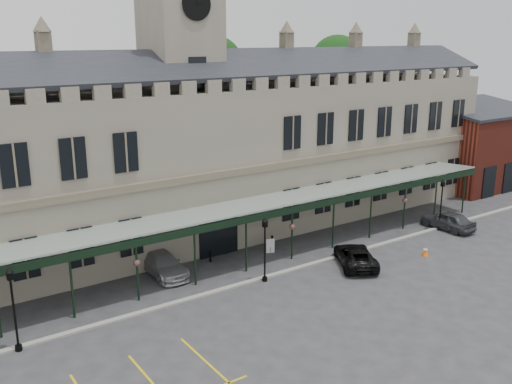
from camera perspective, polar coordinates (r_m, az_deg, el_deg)
ground at (r=34.90m, az=5.70°, el=-11.73°), size 140.00×140.00×0.00m
station_building at (r=45.37m, az=-7.11°, el=3.30°), size 60.00×10.36×17.30m
clock_tower at (r=44.55m, az=-7.45°, el=11.71°), size 5.60×5.60×24.80m
canopy at (r=39.44m, az=-1.21°, el=-4.58°), size 50.00×4.10×4.30m
brick_annex at (r=66.48m, az=21.30°, el=4.18°), size 12.40×8.36×9.23m
kerb at (r=38.81m, az=0.42°, el=-8.65°), size 60.00×0.40×0.12m
tree_behind_mid at (r=56.29m, az=-4.33°, el=12.22°), size 6.00×6.00×16.00m
tree_behind_right at (r=65.80m, az=8.09°, el=12.57°), size 6.00×6.00×16.00m
lamp_post_left at (r=32.00m, az=-23.14°, el=-10.04°), size 0.45×0.45×4.71m
lamp_post_mid at (r=37.59m, az=0.89°, el=-5.18°), size 0.43×0.43×4.49m
lamp_post_right at (r=49.92m, az=18.06°, el=-0.75°), size 0.42×0.42×4.47m
traffic_cone at (r=44.50m, az=16.58°, el=-5.69°), size 0.46×0.46×0.73m
sign_board at (r=43.15m, az=1.45°, el=-5.42°), size 0.62×0.26×1.11m
bollard_left at (r=41.63m, az=-4.58°, el=-6.46°), size 0.15×0.15×0.82m
bollard_right at (r=44.16m, az=1.63°, el=-5.00°), size 0.18×0.18×0.99m
car_taxi at (r=39.86m, az=-9.29°, el=-7.12°), size 2.16×5.16×1.49m
car_van at (r=41.43m, az=9.91°, el=-6.31°), size 4.61×5.63×1.43m
car_right_a at (r=50.86m, az=18.63°, el=-2.69°), size 2.10×4.77×1.60m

